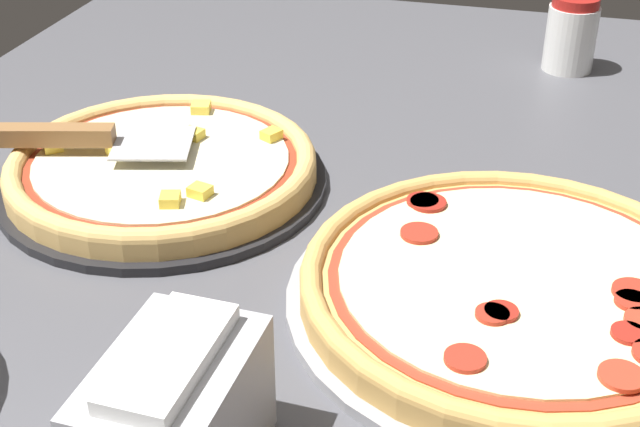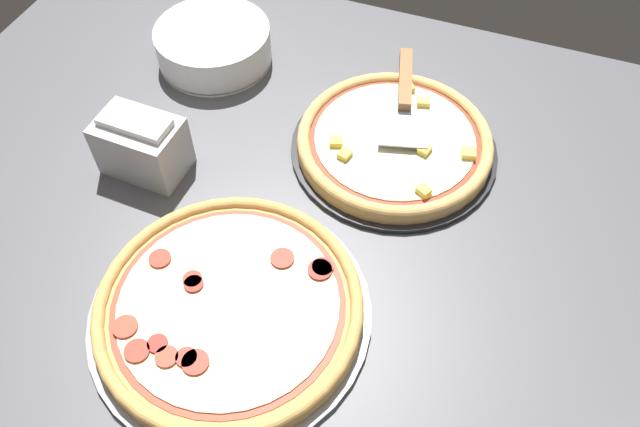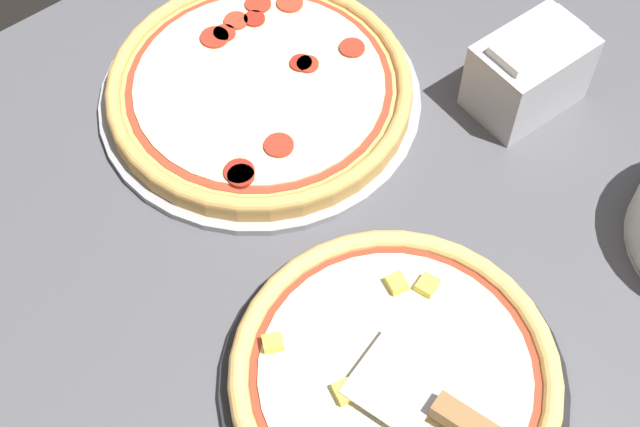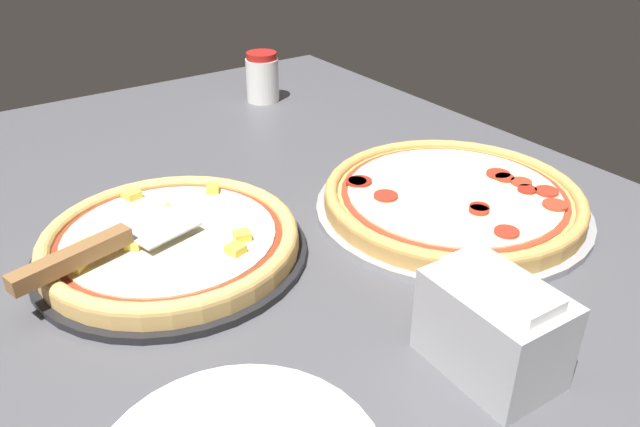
{
  "view_description": "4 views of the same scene",
  "coord_description": "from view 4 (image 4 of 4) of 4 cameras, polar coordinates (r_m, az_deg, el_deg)",
  "views": [
    {
      "loc": [
        70.48,
        22.94,
        46.59
      ],
      "look_at": [
        -0.27,
        3.7,
        3.0
      ],
      "focal_mm": 50.0,
      "sensor_mm": 36.0,
      "label": 1
    },
    {
      "loc": [
        -20.56,
        57.44,
        79.04
      ],
      "look_at": [
        -0.27,
        3.7,
        3.0
      ],
      "focal_mm": 35.0,
      "sensor_mm": 36.0,
      "label": 2
    },
    {
      "loc": [
        -34.52,
        -37.85,
        84.59
      ],
      "look_at": [
        -0.27,
        3.7,
        3.0
      ],
      "focal_mm": 50.0,
      "sensor_mm": 36.0,
      "label": 3
    },
    {
      "loc": [
        60.54,
        -38.73,
        44.62
      ],
      "look_at": [
        -0.27,
        3.7,
        3.0
      ],
      "focal_mm": 35.0,
      "sensor_mm": 36.0,
      "label": 4
    }
  ],
  "objects": [
    {
      "name": "ground_plane",
      "position": [
        0.86,
        -1.93,
        -3.57
      ],
      "size": [
        155.38,
        108.4,
        3.6
      ],
      "primitive_type": "cube",
      "color": "#4C4C51"
    },
    {
      "name": "pizza_pan_front",
      "position": [
        0.84,
        -13.37,
        -3.46
      ],
      "size": [
        35.16,
        35.16,
        1.0
      ],
      "primitive_type": "cylinder",
      "color": "black",
      "rests_on": "ground_plane"
    },
    {
      "name": "pizza_front",
      "position": [
        0.83,
        -13.53,
        -2.28
      ],
      "size": [
        33.05,
        33.05,
        3.35
      ],
      "color": "#DBAD60",
      "rests_on": "pizza_pan_front"
    },
    {
      "name": "pizza_pan_back",
      "position": [
        0.93,
        11.92,
        0.42
      ],
      "size": [
        39.74,
        39.74,
        1.0
      ],
      "primitive_type": "cylinder",
      "color": "#939399",
      "rests_on": "ground_plane"
    },
    {
      "name": "pizza_back",
      "position": [
        0.92,
        12.06,
        1.55
      ],
      "size": [
        37.35,
        37.35,
        2.98
      ],
      "color": "tan",
      "rests_on": "pizza_pan_back"
    },
    {
      "name": "serving_spatula",
      "position": [
        0.78,
        -20.26,
        -3.24
      ],
      "size": [
        10.98,
        23.6,
        2.0
      ],
      "color": "#B7B7BC",
      "rests_on": "pizza_front"
    },
    {
      "name": "parmesan_shaker",
      "position": [
        1.36,
        -5.29,
        12.3
      ],
      "size": [
        6.95,
        6.95,
        10.4
      ],
      "color": "white",
      "rests_on": "ground_plane"
    },
    {
      "name": "napkin_holder",
      "position": [
        0.64,
        15.52,
        -9.93
      ],
      "size": [
        13.71,
        9.46,
        10.94
      ],
      "color": "#B2B2B7",
      "rests_on": "ground_plane"
    }
  ]
}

